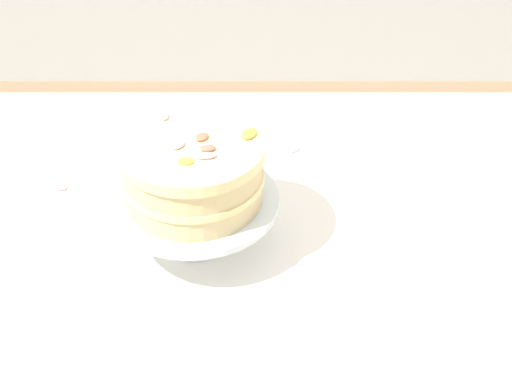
% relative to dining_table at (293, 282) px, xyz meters
% --- Properties ---
extents(dining_table, '(1.40, 1.00, 0.74)m').
position_rel_dining_table_xyz_m(dining_table, '(0.00, 0.00, 0.00)').
color(dining_table, white).
rests_on(dining_table, ground).
extents(linen_napkin, '(0.35, 0.35, 0.00)m').
position_rel_dining_table_xyz_m(linen_napkin, '(-0.17, 0.00, 0.09)').
color(linen_napkin, white).
rests_on(linen_napkin, dining_table).
extents(cake_stand, '(0.29, 0.29, 0.10)m').
position_rel_dining_table_xyz_m(cake_stand, '(-0.17, 0.00, 0.17)').
color(cake_stand, silver).
rests_on(cake_stand, linen_napkin).
extents(layer_cake, '(0.24, 0.24, 0.12)m').
position_rel_dining_table_xyz_m(layer_cake, '(-0.17, 0.00, 0.25)').
color(layer_cake, beige).
rests_on(layer_cake, cake_stand).
extents(loose_petal_0, '(0.05, 0.04, 0.01)m').
position_rel_dining_table_xyz_m(loose_petal_0, '(-0.45, 0.17, 0.09)').
color(loose_petal_0, pink).
rests_on(loose_petal_0, dining_table).
extents(loose_petal_1, '(0.04, 0.04, 0.00)m').
position_rel_dining_table_xyz_m(loose_petal_1, '(0.01, 0.30, 0.09)').
color(loose_petal_1, pink).
rests_on(loose_petal_1, dining_table).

